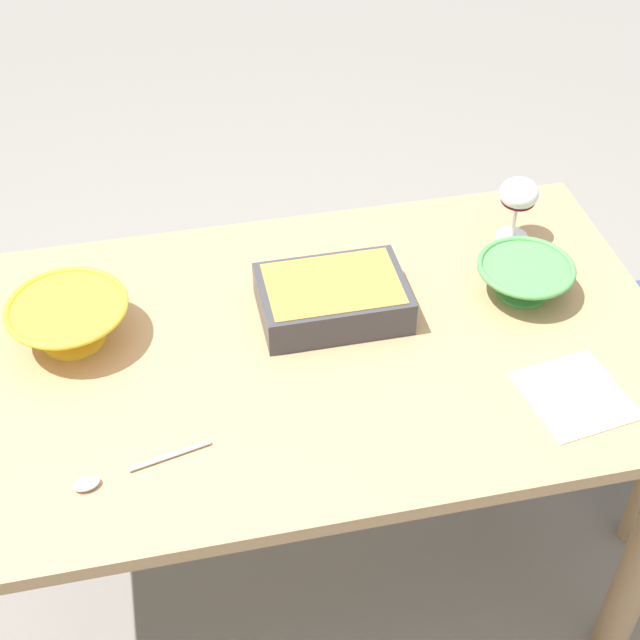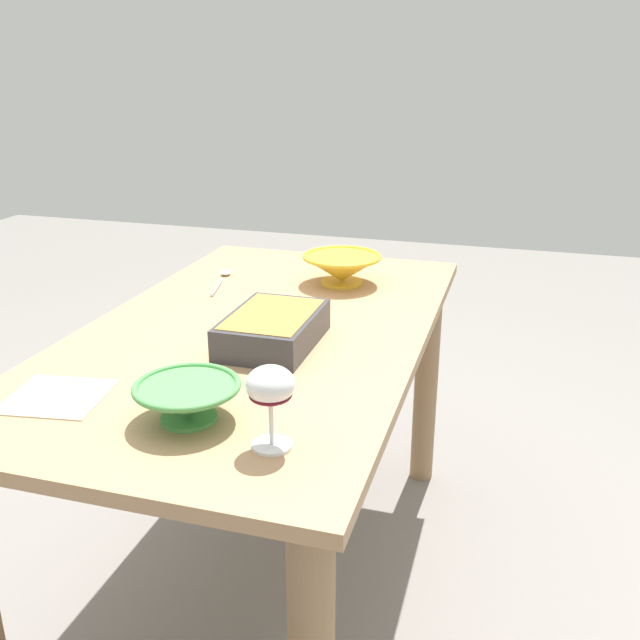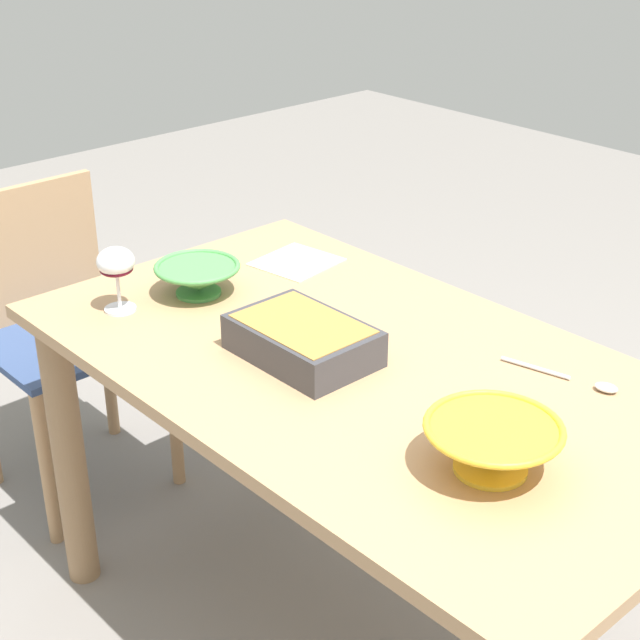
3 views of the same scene
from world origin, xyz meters
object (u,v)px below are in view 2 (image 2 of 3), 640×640
object	(u,v)px
wine_glass	(270,390)
casserole_dish	(273,327)
dining_table	(259,380)
mixing_bowl	(188,399)
serving_spoon	(223,277)
small_bowl	(342,267)
napkin	(57,397)

from	to	relation	value
wine_glass	casserole_dish	xyz separation A→B (m)	(-0.43, -0.15, -0.06)
dining_table	mixing_bowl	world-z (taller)	mixing_bowl
dining_table	serving_spoon	xyz separation A→B (m)	(-0.34, -0.24, 0.15)
mixing_bowl	serving_spoon	distance (m)	0.87
casserole_dish	small_bowl	size ratio (longest dim) A/B	1.24
wine_glass	mixing_bowl	world-z (taller)	wine_glass
small_bowl	serving_spoon	size ratio (longest dim) A/B	0.98
wine_glass	napkin	distance (m)	0.48
wine_glass	casserole_dish	distance (m)	0.46
mixing_bowl	serving_spoon	xyz separation A→B (m)	(-0.82, -0.30, -0.03)
small_bowl	serving_spoon	xyz separation A→B (m)	(0.06, -0.35, -0.04)
dining_table	wine_glass	bearing A→B (deg)	23.79
casserole_dish	dining_table	bearing A→B (deg)	-140.79
dining_table	serving_spoon	size ratio (longest dim) A/B	6.19
serving_spoon	napkin	bearing A→B (deg)	0.79
small_bowl	serving_spoon	bearing A→B (deg)	-80.25
wine_glass	casserole_dish	bearing A→B (deg)	-160.27
small_bowl	serving_spoon	world-z (taller)	small_bowl
dining_table	mixing_bowl	xyz separation A→B (m)	(0.48, 0.05, 0.18)
wine_glass	mixing_bowl	distance (m)	0.19
wine_glass	napkin	world-z (taller)	wine_glass
wine_glass	small_bowl	world-z (taller)	wine_glass
dining_table	mixing_bowl	distance (m)	0.51
dining_table	serving_spoon	bearing A→B (deg)	-144.76
casserole_dish	serving_spoon	xyz separation A→B (m)	(-0.44, -0.32, -0.03)
small_bowl	mixing_bowl	bearing A→B (deg)	-3.42
dining_table	napkin	xyz separation A→B (m)	(0.47, -0.23, 0.14)
casserole_dish	mixing_bowl	distance (m)	0.38
small_bowl	casserole_dish	bearing A→B (deg)	-3.48
mixing_bowl	napkin	bearing A→B (deg)	-92.11
wine_glass	mixing_bowl	bearing A→B (deg)	-104.72
casserole_dish	mixing_bowl	xyz separation A→B (m)	(0.38, -0.02, 0.00)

